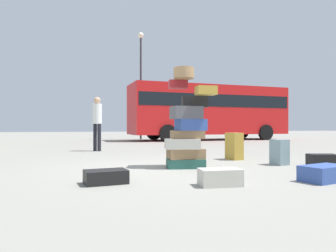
# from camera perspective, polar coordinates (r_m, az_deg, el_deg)

# --- Properties ---
(ground_plane) EXTENTS (80.00, 80.00, 0.00)m
(ground_plane) POSITION_cam_1_polar(r_m,az_deg,el_deg) (6.05, 0.90, -7.79)
(ground_plane) COLOR gray
(suitcase_tower) EXTENTS (0.99, 0.76, 1.96)m
(suitcase_tower) POSITION_cam_1_polar(r_m,az_deg,el_deg) (6.08, 3.56, -0.30)
(suitcase_tower) COLOR #26594C
(suitcase_tower) RESTS_ON ground
(suitcase_cream_white_trunk) EXTENTS (0.59, 0.37, 0.23)m
(suitcase_cream_white_trunk) POSITION_cam_1_polar(r_m,az_deg,el_deg) (4.33, 9.62, -9.35)
(suitcase_cream_white_trunk) COLOR beige
(suitcase_cream_white_trunk) RESTS_ON ground
(suitcase_black_upright_blue) EXTENTS (0.64, 0.47, 0.19)m
(suitcase_black_upright_blue) POSITION_cam_1_polar(r_m,az_deg,el_deg) (4.52, -11.48, -9.21)
(suitcase_black_upright_blue) COLOR black
(suitcase_black_upright_blue) RESTS_ON ground
(suitcase_tan_foreground_near) EXTENTS (0.35, 0.43, 0.65)m
(suitcase_tan_foreground_near) POSITION_cam_1_polar(r_m,az_deg,el_deg) (7.69, 12.18, -3.68)
(suitcase_tan_foreground_near) COLOR #B28C33
(suitcase_tan_foreground_near) RESTS_ON ground
(suitcase_black_foreground_far) EXTENTS (0.62, 0.47, 0.26)m
(suitcase_black_foreground_far) POSITION_cam_1_polar(r_m,az_deg,el_deg) (6.92, 26.80, -5.74)
(suitcase_black_foreground_far) COLOR black
(suitcase_black_foreground_far) RESTS_ON ground
(suitcase_slate_right_side) EXTENTS (0.36, 0.36, 0.54)m
(suitcase_slate_right_side) POSITION_cam_1_polar(r_m,az_deg,el_deg) (6.91, 19.98, -4.59)
(suitcase_slate_right_side) COLOR gray
(suitcase_slate_right_side) RESTS_ON ground
(suitcase_navy_left_side) EXTENTS (0.82, 0.60, 0.24)m
(suitcase_navy_left_side) POSITION_cam_1_polar(r_m,az_deg,el_deg) (5.16, 27.03, -7.83)
(suitcase_navy_left_side) COLOR #334F99
(suitcase_navy_left_side) RESTS_ON ground
(person_bearded_onlooker) EXTENTS (0.30, 0.30, 1.78)m
(person_bearded_onlooker) POSITION_cam_1_polar(r_m,az_deg,el_deg) (10.35, -13.01, 1.34)
(person_bearded_onlooker) COLOR black
(person_bearded_onlooker) RESTS_ON ground
(parked_bus) EXTENTS (9.57, 3.30, 3.15)m
(parked_bus) POSITION_cam_1_polar(r_m,az_deg,el_deg) (18.41, 7.65, 3.14)
(parked_bus) COLOR red
(parked_bus) RESTS_ON ground
(lamp_post) EXTENTS (0.36, 0.36, 6.67)m
(lamp_post) POSITION_cam_1_polar(r_m,az_deg,el_deg) (19.53, -5.07, 10.25)
(lamp_post) COLOR #333338
(lamp_post) RESTS_ON ground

